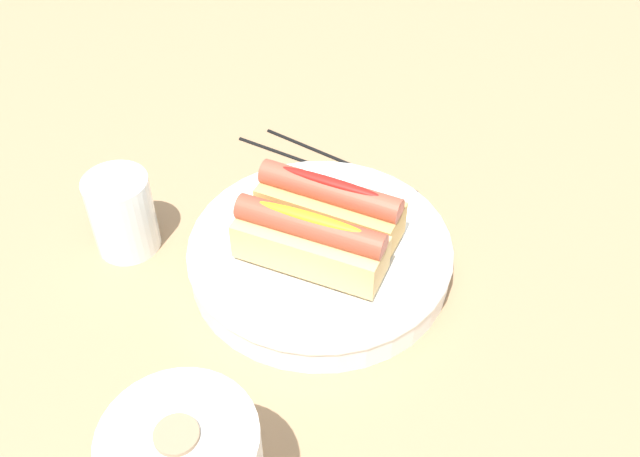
{
  "coord_description": "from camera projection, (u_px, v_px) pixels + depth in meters",
  "views": [
    {
      "loc": [
        -0.02,
        0.52,
        0.56
      ],
      "look_at": [
        0.02,
        0.0,
        0.06
      ],
      "focal_mm": 40.31,
      "sensor_mm": 36.0,
      "label": 1
    }
  ],
  "objects": [
    {
      "name": "ground_plane",
      "position": [
        338.0,
        268.0,
        0.76
      ],
      "size": [
        2.4,
        2.4,
        0.0
      ],
      "primitive_type": "plane",
      "color": "#9E7A56"
    },
    {
      "name": "serving_bowl",
      "position": [
        320.0,
        254.0,
        0.75
      ],
      "size": [
        0.27,
        0.27,
        0.04
      ],
      "color": "white",
      "rests_on": "ground_plane"
    },
    {
      "name": "hotdog_front",
      "position": [
        330.0,
        206.0,
        0.73
      ],
      "size": [
        0.16,
        0.1,
        0.06
      ],
      "color": "tan",
      "rests_on": "serving_bowl"
    },
    {
      "name": "hotdog_back",
      "position": [
        310.0,
        241.0,
        0.7
      ],
      "size": [
        0.16,
        0.1,
        0.06
      ],
      "color": "#DBB270",
      "rests_on": "serving_bowl"
    },
    {
      "name": "water_glass",
      "position": [
        123.0,
        217.0,
        0.76
      ],
      "size": [
        0.07,
        0.07,
        0.09
      ],
      "color": "white",
      "rests_on": "ground_plane"
    },
    {
      "name": "chopstick_near",
      "position": [
        314.0,
        164.0,
        0.88
      ],
      "size": [
        0.2,
        0.1,
        0.01
      ],
      "primitive_type": "cylinder",
      "rotation": [
        0.0,
        1.57,
        -0.44
      ],
      "color": "black",
      "rests_on": "ground_plane"
    },
    {
      "name": "chopstick_far",
      "position": [
        339.0,
        159.0,
        0.89
      ],
      "size": [
        0.19,
        0.11,
        0.01
      ],
      "primitive_type": "cylinder",
      "rotation": [
        0.0,
        1.57,
        -0.52
      ],
      "color": "black",
      "rests_on": "ground_plane"
    }
  ]
}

